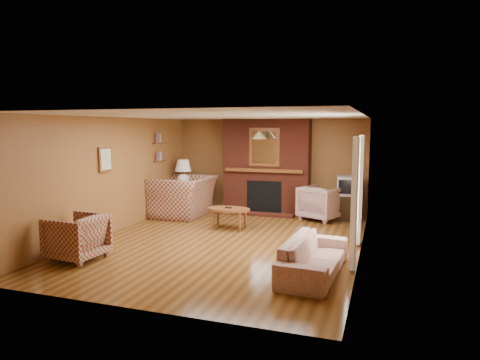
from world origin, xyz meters
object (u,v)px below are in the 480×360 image
(fireplace, at_px, (267,167))
(floral_armchair, at_px, (321,203))
(floral_sofa, at_px, (314,256))
(plaid_loveseat, at_px, (184,196))
(plaid_armchair, at_px, (77,237))
(table_lamp, at_px, (183,172))
(crt_tv, at_px, (348,186))
(side_table, at_px, (184,199))
(coffee_table, at_px, (229,211))
(tv_stand, at_px, (347,207))

(fireplace, xyz_separation_m, floral_armchair, (1.46, -0.42, -0.78))
(fireplace, height_order, floral_sofa, fireplace)
(plaid_loveseat, height_order, floral_sofa, plaid_loveseat)
(floral_sofa, bearing_deg, plaid_armchair, 101.59)
(plaid_loveseat, bearing_deg, table_lamp, -153.85)
(table_lamp, xyz_separation_m, crt_tv, (4.15, 0.34, -0.23))
(fireplace, distance_m, plaid_armchair, 5.27)
(plaid_armchair, relative_size, side_table, 1.27)
(plaid_loveseat, bearing_deg, plaid_armchair, -1.96)
(plaid_armchair, height_order, crt_tv, crt_tv)
(floral_sofa, bearing_deg, side_table, 50.41)
(floral_armchair, relative_size, coffee_table, 0.93)
(coffee_table, xyz_separation_m, crt_tv, (2.34, 1.83, 0.41))
(fireplace, relative_size, plaid_armchair, 2.89)
(fireplace, xyz_separation_m, plaid_armchair, (-1.95, -4.83, -0.80))
(side_table, bearing_deg, coffee_table, -39.52)
(floral_sofa, xyz_separation_m, floral_armchair, (-0.44, 3.87, 0.13))
(side_table, distance_m, tv_stand, 4.16)
(plaid_loveseat, distance_m, plaid_armchair, 3.80)
(side_table, bearing_deg, fireplace, 14.29)
(tv_stand, bearing_deg, table_lamp, -178.71)
(floral_sofa, height_order, floral_armchair, floral_armchair)
(tv_stand, bearing_deg, plaid_loveseat, -171.25)
(plaid_armchair, height_order, floral_armchair, floral_armchair)
(fireplace, relative_size, table_lamp, 3.40)
(plaid_armchair, bearing_deg, floral_armchair, 145.79)
(tv_stand, height_order, crt_tv, crt_tv)
(plaid_armchair, xyz_separation_m, floral_sofa, (3.85, 0.54, -0.11))
(table_lamp, bearing_deg, fireplace, 14.29)
(plaid_loveseat, bearing_deg, crt_tv, 101.76)
(table_lamp, bearing_deg, coffee_table, -39.52)
(floral_sofa, relative_size, side_table, 2.85)
(plaid_loveseat, xyz_separation_m, side_table, (-0.25, 0.50, -0.16))
(plaid_armchair, relative_size, tv_stand, 1.42)
(floral_armchair, relative_size, tv_stand, 1.52)
(coffee_table, xyz_separation_m, table_lamp, (-1.81, 1.49, 0.64))
(plaid_loveseat, height_order, plaid_armchair, plaid_loveseat)
(floral_sofa, distance_m, coffee_table, 3.16)
(table_lamp, bearing_deg, plaid_loveseat, -63.40)
(plaid_armchair, xyz_separation_m, crt_tv, (4.00, 4.64, 0.44))
(coffee_table, bearing_deg, fireplace, 81.72)
(floral_sofa, xyz_separation_m, coffee_table, (-2.19, 2.27, 0.14))
(table_lamp, xyz_separation_m, tv_stand, (4.15, 0.35, -0.75))
(plaid_loveseat, relative_size, plaid_armchair, 1.81)
(floral_sofa, distance_m, crt_tv, 4.14)
(fireplace, bearing_deg, tv_stand, -5.15)
(table_lamp, bearing_deg, floral_armchair, 1.87)
(fireplace, bearing_deg, side_table, -165.71)
(fireplace, xyz_separation_m, coffee_table, (-0.29, -2.02, -0.78))
(table_lamp, bearing_deg, crt_tv, 4.74)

